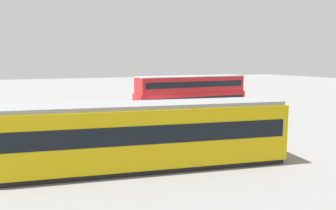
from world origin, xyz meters
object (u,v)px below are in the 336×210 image
tram_yellow (143,134)px  pedestrian_crossing (181,122)px  pedestrian_near_railing (147,124)px  double_decker_bus (191,94)px  info_sign (112,116)px

tram_yellow → pedestrian_crossing: tram_yellow is taller
pedestrian_near_railing → pedestrian_crossing: (-2.46, 0.62, 0.09)m
pedestrian_near_railing → pedestrian_crossing: size_ratio=0.92×
double_decker_bus → tram_yellow: 18.39m
tram_yellow → pedestrian_crossing: 7.80m
info_sign → pedestrian_crossing: bearing=175.5°
info_sign → pedestrian_near_railing: bearing=-175.1°
tram_yellow → pedestrian_near_railing: 7.02m
tram_yellow → pedestrian_crossing: size_ratio=8.71×
double_decker_bus → pedestrian_near_railing: size_ratio=7.51×
pedestrian_crossing → double_decker_bus: bearing=-122.0°
tram_yellow → info_sign: size_ratio=6.09×
pedestrian_crossing → info_sign: info_sign is taller
tram_yellow → info_sign: tram_yellow is taller
pedestrian_near_railing → info_sign: 2.72m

